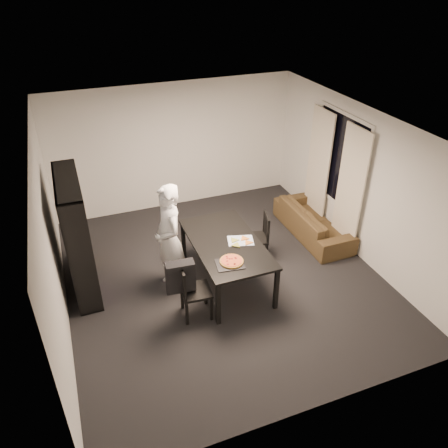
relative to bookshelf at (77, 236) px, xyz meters
name	(u,v)px	position (x,y,z in m)	size (l,w,h in m)	color
room	(222,209)	(2.16, -0.60, 0.35)	(5.01, 5.51, 2.61)	black
window_pane	(340,159)	(4.64, 0.00, 0.55)	(0.02, 1.40, 1.60)	black
window_frame	(340,160)	(4.64, 0.00, 0.55)	(0.03, 1.52, 1.72)	white
curtain_left	(350,190)	(4.56, -0.52, 0.20)	(0.03, 0.70, 2.25)	beige
curtain_right	(318,167)	(4.56, 0.52, 0.20)	(0.03, 0.70, 2.25)	beige
bookshelf	(77,236)	(0.00, 0.00, 0.00)	(0.35, 1.50, 1.90)	black
dining_table	(226,246)	(2.17, -0.74, -0.25)	(1.03, 1.85, 0.77)	black
chair_left	(190,288)	(1.39, -1.30, -0.43)	(0.46, 0.46, 0.92)	black
chair_right	(260,234)	(2.95, -0.34, -0.45)	(0.50, 0.50, 0.88)	black
draped_jacket	(181,276)	(1.26, -1.29, -0.19)	(0.43, 0.21, 0.51)	black
person	(169,239)	(1.31, -0.54, -0.04)	(0.66, 0.43, 1.81)	silver
baking_tray	(230,264)	(2.01, -1.29, -0.17)	(0.40, 0.32, 0.01)	black
pepperoni_pizza	(232,261)	(2.05, -1.26, -0.15)	(0.35, 0.35, 0.03)	#AC7A32
kitchen_towel	(241,241)	(2.39, -0.78, -0.17)	(0.40, 0.30, 0.01)	white
pizza_slices	(240,241)	(2.38, -0.82, -0.16)	(0.37, 0.31, 0.01)	gold
sofa	(313,221)	(4.24, 0.01, -0.67)	(1.90, 0.74, 0.56)	#3C2E18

